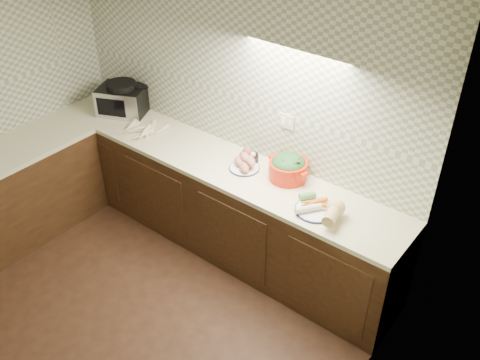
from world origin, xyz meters
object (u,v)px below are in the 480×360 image
Objects in this scene: dutch_oven at (288,167)px; parsnip_pile at (145,127)px; sweet_potato_plate at (245,164)px; toaster_oven at (123,99)px; onion_bowl at (249,156)px; veg_plate at (325,207)px.

parsnip_pile is at bearing -163.88° from dutch_oven.
parsnip_pile is at bearing -176.73° from sweet_potato_plate.
toaster_oven reaches higher than sweet_potato_plate.
toaster_oven is at bearing -168.69° from dutch_oven.
toaster_oven reaches higher than dutch_oven.
toaster_oven is 1.56m from sweet_potato_plate.
onion_bowl is (1.51, 0.06, -0.10)m from toaster_oven.
sweet_potato_plate is 0.12m from onion_bowl.
veg_plate is (1.97, -0.04, 0.02)m from parsnip_pile.
toaster_oven is 2.40m from veg_plate.
onion_bowl is 0.40× the size of veg_plate.
dutch_oven reaches higher than onion_bowl.
dutch_oven is at bearing 15.98° from sweet_potato_plate.
veg_plate reaches higher than onion_bowl.
dutch_oven is (0.36, 0.10, 0.06)m from sweet_potato_plate.
toaster_oven is 0.45m from parsnip_pile.
onion_bowl reaches higher than parsnip_pile.
sweet_potato_plate is 0.68× the size of dutch_oven.
onion_bowl reaches higher than sweet_potato_plate.
onion_bowl is at bearing 165.99° from veg_plate.
dutch_oven is at bearing -22.95° from toaster_oven.
dutch_oven reaches higher than sweet_potato_plate.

